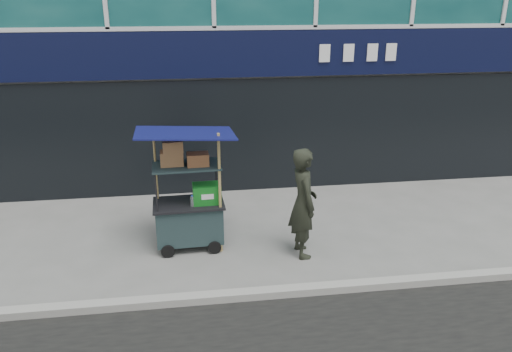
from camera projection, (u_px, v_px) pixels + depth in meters
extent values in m
plane|color=slate|center=(238.00, 291.00, 7.19)|extent=(80.00, 80.00, 0.00)
cube|color=gray|center=(239.00, 295.00, 6.99)|extent=(80.00, 0.18, 0.12)
cube|color=black|center=(215.00, 55.00, 9.77)|extent=(15.68, 0.06, 0.90)
cube|color=black|center=(217.00, 138.00, 10.40)|extent=(15.68, 0.04, 2.40)
cube|color=#19292A|center=(189.00, 222.00, 8.32)|extent=(1.11, 0.67, 0.63)
cylinder|color=black|center=(168.00, 252.00, 8.07)|extent=(0.22, 0.05, 0.22)
cylinder|color=black|center=(215.00, 248.00, 8.19)|extent=(0.22, 0.05, 0.22)
cube|color=black|center=(189.00, 203.00, 8.20)|extent=(1.18, 0.75, 0.04)
cylinder|color=black|center=(156.00, 194.00, 7.76)|extent=(0.03, 0.03, 0.68)
cylinder|color=black|center=(220.00, 189.00, 7.92)|extent=(0.03, 0.03, 0.68)
cylinder|color=black|center=(157.00, 181.00, 8.26)|extent=(0.03, 0.03, 0.68)
cylinder|color=black|center=(216.00, 178.00, 8.42)|extent=(0.03, 0.03, 0.68)
cube|color=#19292A|center=(187.00, 166.00, 7.97)|extent=(1.11, 0.67, 0.03)
cylinder|color=olive|center=(220.00, 195.00, 7.95)|extent=(0.05, 0.05, 2.03)
cylinder|color=olive|center=(157.00, 189.00, 8.31)|extent=(0.04, 0.04, 1.94)
cube|color=#0D0E4B|center=(185.00, 133.00, 7.79)|extent=(1.58, 1.14, 0.18)
cube|color=#106814|center=(207.00, 193.00, 8.15)|extent=(0.46, 0.33, 0.32)
cylinder|color=silver|center=(192.00, 201.00, 8.01)|extent=(0.06, 0.06, 0.18)
cylinder|color=#1739B1|center=(192.00, 196.00, 7.97)|extent=(0.03, 0.03, 0.02)
cube|color=olive|center=(172.00, 158.00, 7.93)|extent=(0.37, 0.28, 0.23)
cube|color=olive|center=(198.00, 159.00, 7.92)|extent=(0.35, 0.27, 0.20)
cube|color=olive|center=(173.00, 146.00, 7.85)|extent=(0.32, 0.25, 0.18)
imported|color=black|center=(303.00, 203.00, 7.92)|extent=(0.48, 0.69, 1.81)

